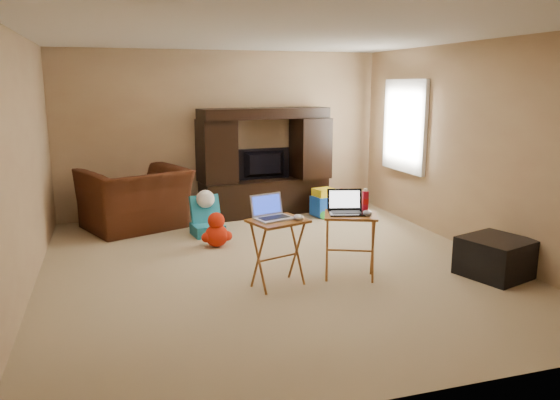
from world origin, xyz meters
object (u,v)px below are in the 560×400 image
object	(u,v)px
child_rocker	(207,216)
laptop_left	(274,208)
mouse_right	(368,213)
recliner	(135,199)
push_toy	(330,202)
laptop_right	(347,203)
mouse_left	(299,217)
ottoman	(496,257)
television	(265,164)
tray_table_right	(350,246)
entertainment_center	(265,162)
tray_table_left	(278,253)
water_bottle	(365,201)
plush_toy	(216,229)

from	to	relation	value
child_rocker	laptop_left	distance (m)	2.16
mouse_right	child_rocker	bearing A→B (deg)	119.56
recliner	push_toy	xyz separation A→B (m)	(2.91, -0.10, -0.20)
laptop_right	mouse_left	xyz separation A→B (m)	(-0.55, -0.08, -0.09)
recliner	mouse_right	xyz separation A→B (m)	(2.16, -2.86, 0.29)
mouse_left	ottoman	bearing A→B (deg)	-9.00
television	tray_table_right	distance (m)	3.06
recliner	laptop_right	bearing A→B (deg)	103.78
entertainment_center	child_rocker	distance (m)	1.55
tray_table_left	laptop_right	xyz separation A→B (m)	(0.74, 0.01, 0.47)
ottoman	tray_table_left	distance (m)	2.33
push_toy	water_bottle	size ratio (longest dim) A/B	2.78
entertainment_center	recliner	size ratio (longest dim) A/B	1.53
recliner	laptop_right	size ratio (longest dim) A/B	3.63
plush_toy	laptop_left	xyz separation A→B (m)	(0.30, -1.50, 0.58)
ottoman	laptop_left	size ratio (longest dim) A/B	1.77
plush_toy	water_bottle	xyz separation A→B (m)	(1.31, -1.45, 0.57)
television	ottoman	distance (m)	3.81
mouse_left	push_toy	bearing A→B (deg)	61.44
laptop_right	plush_toy	bearing A→B (deg)	140.50
tray_table_right	laptop_left	world-z (taller)	laptop_left
television	push_toy	bearing A→B (deg)	153.73
push_toy	laptop_right	world-z (taller)	laptop_right
television	ottoman	xyz separation A→B (m)	(1.56, -3.43, -0.58)
child_rocker	tray_table_left	world-z (taller)	tray_table_left
push_toy	ottoman	bearing A→B (deg)	-89.92
recliner	mouse_left	world-z (taller)	recliner
recliner	ottoman	bearing A→B (deg)	116.07
plush_toy	mouse_right	world-z (taller)	mouse_right
laptop_left	laptop_right	distance (m)	0.77
tray_table_right	laptop_right	size ratio (longest dim) A/B	1.91
ottoman	mouse_right	bearing A→B (deg)	168.65
recliner	laptop_right	xyz separation A→B (m)	(1.99, -2.72, 0.38)
water_bottle	mouse_right	bearing A→B (deg)	-109.29
laptop_left	recliner	bearing A→B (deg)	98.22
entertainment_center	ottoman	xyz separation A→B (m)	(1.56, -3.46, -0.62)
entertainment_center	laptop_right	bearing A→B (deg)	-97.47
child_rocker	tray_table_right	bearing A→B (deg)	-69.50
recliner	laptop_left	bearing A→B (deg)	91.84
laptop_left	water_bottle	size ratio (longest dim) A/B	1.69
push_toy	laptop_left	distance (m)	3.16
entertainment_center	mouse_right	bearing A→B (deg)	-94.42
push_toy	water_bottle	xyz separation A→B (m)	(-0.68, -2.56, 0.58)
tray_table_right	mouse_right	distance (m)	0.41
tray_table_right	plush_toy	bearing A→B (deg)	148.91
entertainment_center	plush_toy	bearing A→B (deg)	-132.54
ottoman	water_bottle	size ratio (longest dim) A/B	2.99
child_rocker	plush_toy	world-z (taller)	child_rocker
television	child_rocker	size ratio (longest dim) A/B	1.57
tray_table_left	entertainment_center	bearing A→B (deg)	58.37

